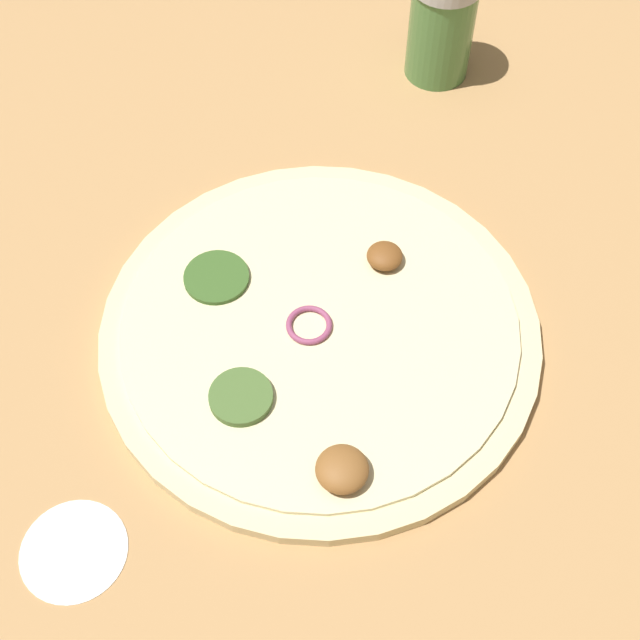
# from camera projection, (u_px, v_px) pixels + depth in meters

# --- Properties ---
(ground_plane) EXTENTS (3.00, 3.00, 0.00)m
(ground_plane) POSITION_uv_depth(u_px,v_px,m) (320.00, 336.00, 0.68)
(ground_plane) COLOR tan
(pizza) EXTENTS (0.33, 0.33, 0.03)m
(pizza) POSITION_uv_depth(u_px,v_px,m) (319.00, 332.00, 0.67)
(pizza) COLOR beige
(pizza) RESTS_ON ground_plane
(spice_jar) EXTENTS (0.06, 0.06, 0.10)m
(spice_jar) POSITION_uv_depth(u_px,v_px,m) (442.00, 25.00, 0.80)
(spice_jar) COLOR #4C7F42
(spice_jar) RESTS_ON ground_plane
(flour_patch) EXTENTS (0.07, 0.07, 0.00)m
(flour_patch) POSITION_uv_depth(u_px,v_px,m) (74.00, 551.00, 0.58)
(flour_patch) COLOR white
(flour_patch) RESTS_ON ground_plane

